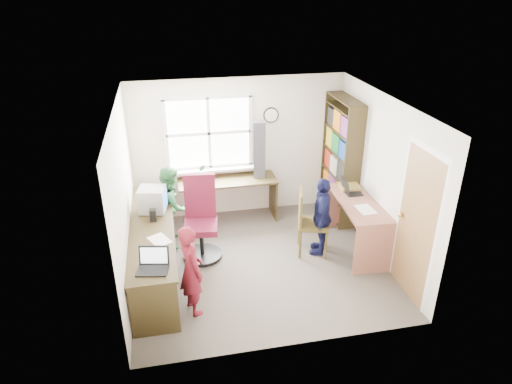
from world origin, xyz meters
The scene contains 19 objects.
room centered at (0.01, 0.10, 1.22)m, with size 3.64×3.44×2.44m.
l_desk centered at (-1.31, -0.28, 0.46)m, with size 2.38×2.95×0.75m.
right_desk centered at (1.58, 0.10, 0.59)m, with size 0.74×1.45×0.81m.
bookshelf centered at (1.65, 1.19, 1.00)m, with size 0.30×1.02×2.10m.
swivel_chair centered at (-0.80, 0.42, 0.54)m, with size 0.66×0.66×1.27m.
wooden_chair centered at (0.78, 0.16, 0.56)m, with size 0.54×0.54×1.03m.
crt_monitor centered at (-1.47, 0.54, 0.94)m, with size 0.43×0.40×0.37m.
laptop_left centered at (-1.47, -0.92, 0.81)m, with size 0.41×0.36×0.25m.
laptop_right centered at (1.52, 0.43, 0.87)m, with size 0.29×0.34×0.23m.
speaker_a centered at (-1.47, 0.24, 0.84)m, with size 0.09×0.09×0.18m.
speaker_b centered at (-1.47, 0.80, 0.83)m, with size 0.09×0.09×0.17m.
cd_tower centered at (0.31, 1.45, 1.24)m, with size 0.22×0.21×0.97m.
game_box centered at (1.58, 0.56, 0.84)m, with size 0.32×0.32×0.06m.
paper_a centered at (-1.40, -0.30, 0.75)m, with size 0.34×0.38×0.00m.
paper_b centered at (1.53, -0.15, 0.81)m, with size 0.24×0.33×0.00m.
potted_plant centered at (-0.68, 1.50, 0.89)m, with size 0.16×0.13×0.29m, color #337F42.
person_red centered at (-1.04, -0.85, 0.61)m, with size 0.44×0.29×1.22m, color maroon.
person_green centered at (-1.19, 0.87, 0.64)m, with size 0.62×0.49×1.28m, color #2A6936.
person_navy centered at (0.97, 0.12, 0.62)m, with size 0.72×0.30×1.23m, color #14163E.
Camera 1 is at (-1.19, -5.52, 3.89)m, focal length 32.00 mm.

